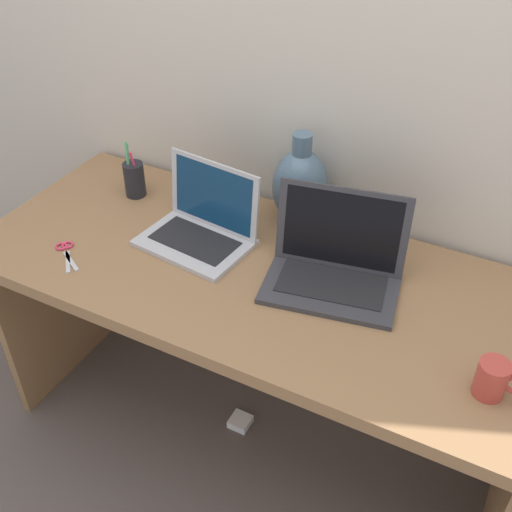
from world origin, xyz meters
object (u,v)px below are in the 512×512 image
pen_cup (134,179)px  power_brick (240,422)px  laptop_left (204,221)px  green_vase (300,185)px  laptop_right (336,259)px  scissors (66,251)px  coffee_mug (493,379)px

pen_cup → power_brick: (0.46, -0.16, -0.77)m
laptop_left → green_vase: (0.21, 0.21, 0.06)m
laptop_right → laptop_left: bearing=180.0°
scissors → power_brick: (0.45, 0.19, -0.72)m
laptop_left → scissors: laptop_left is taller
laptop_right → coffee_mug: (0.45, -0.21, -0.02)m
coffee_mug → scissors: bearing=-178.5°
coffee_mug → power_brick: 1.06m
laptop_left → power_brick: 0.79m
laptop_right → coffee_mug: 0.50m
laptop_left → pen_cup: laptop_left is taller
laptop_right → pen_cup: 0.74m
pen_cup → laptop_left: bearing=-17.4°
laptop_right → pen_cup: size_ratio=2.09×
coffee_mug → power_brick: (-0.72, 0.15, -0.76)m
green_vase → scissors: green_vase is taller
laptop_left → scissors: bearing=-141.9°
laptop_left → power_brick: (0.14, -0.06, -0.77)m
coffee_mug → pen_cup: bearing=165.1°
coffee_mug → scissors: size_ratio=0.81×
green_vase → power_brick: 0.88m
scissors → laptop_right: bearing=18.7°
laptop_right → power_brick: bearing=-167.5°
laptop_right → pen_cup: laptop_right is taller
green_vase → coffee_mug: bearing=-33.2°
scissors → coffee_mug: bearing=1.5°
laptop_left → laptop_right: laptop_right is taller
green_vase → power_brick: green_vase is taller
pen_cup → power_brick: bearing=-19.2°
power_brick → scissors: bearing=-157.7°
laptop_right → power_brick: 0.83m
power_brick → green_vase: bearing=76.4°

